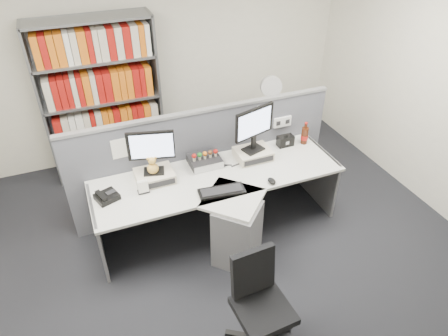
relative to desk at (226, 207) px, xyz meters
name	(u,v)px	position (x,y,z in m)	size (l,w,h in m)	color
ground	(249,279)	(0.00, -0.60, -0.46)	(5.50, 5.50, 0.00)	#232429
room_shell	(257,118)	(0.00, -0.60, 1.33)	(5.04, 5.54, 2.72)	white
partition	(205,159)	(0.00, 0.65, 0.19)	(3.00, 0.08, 1.27)	#595B65
desk	(226,207)	(0.00, 0.00, 0.00)	(2.60, 1.20, 0.72)	silver
monitor_riser_left	(155,176)	(-0.63, 0.38, 0.31)	(0.38, 0.31, 0.10)	beige
monitor_riser_right	(253,154)	(0.47, 0.38, 0.31)	(0.38, 0.31, 0.10)	beige
monitor_left	(151,149)	(-0.63, 0.38, 0.64)	(0.45, 0.19, 0.46)	black
monitor_right	(254,126)	(0.47, 0.38, 0.66)	(0.48, 0.21, 0.50)	black
desktop_pc	(205,161)	(-0.06, 0.46, 0.31)	(0.33, 0.29, 0.09)	black
figurines	(205,154)	(-0.06, 0.44, 0.40)	(0.29, 0.05, 0.09)	beige
keyboard	(222,191)	(-0.07, -0.06, 0.28)	(0.47, 0.22, 0.03)	black
mouse	(272,181)	(0.46, -0.10, 0.29)	(0.07, 0.11, 0.04)	black
desk_phone	(106,197)	(-1.13, 0.25, 0.30)	(0.25, 0.24, 0.09)	black
desk_calendar	(143,188)	(-0.78, 0.23, 0.32)	(0.11, 0.08, 0.13)	black
plush_toy	(153,166)	(-0.64, 0.37, 0.45)	(0.11, 0.11, 0.20)	gold
speaker	(285,141)	(0.93, 0.48, 0.33)	(0.19, 0.10, 0.12)	black
cola_bottle	(305,135)	(1.15, 0.44, 0.36)	(0.08, 0.08, 0.27)	#3F190A
shelving_unit	(103,102)	(-0.90, 1.85, 0.52)	(1.41, 0.40, 2.00)	slate
filing_cabinet	(268,131)	(1.20, 1.40, -0.11)	(0.45, 0.61, 0.70)	slate
desk_fan	(271,89)	(1.20, 1.40, 0.54)	(0.28, 0.17, 0.47)	white
office_chair	(259,300)	(-0.19, -1.16, 0.02)	(0.57, 0.59, 0.89)	silver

